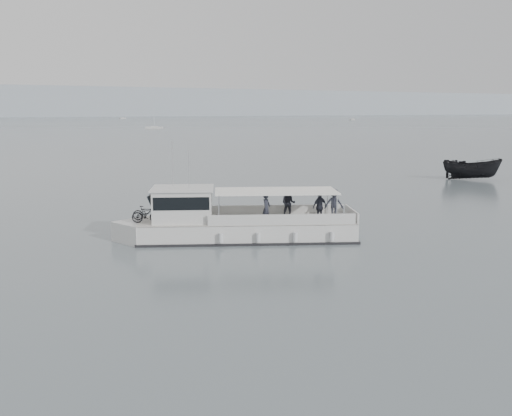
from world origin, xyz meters
name	(u,v)px	position (x,y,z in m)	size (l,w,h in m)	color
ground	(140,246)	(0.00, 0.00, 0.00)	(1400.00, 1400.00, 0.00)	slate
tour_boat	(226,223)	(4.34, -0.75, 0.86)	(11.99, 7.38, 5.23)	silver
dark_motorboat	(472,169)	(35.84, 11.24, 1.03)	(2.01, 5.35, 2.07)	black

